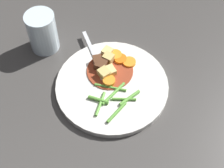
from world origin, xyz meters
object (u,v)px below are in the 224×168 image
at_px(carrot_slice_1, 109,81).
at_px(water_glass, 42,32).
at_px(dinner_plate, 112,86).
at_px(carrot_slice_0, 115,55).
at_px(potato_chunk_1, 110,58).
at_px(meat_chunk_1, 98,61).
at_px(carrot_slice_2, 120,59).
at_px(potato_chunk_0, 104,73).
at_px(potato_chunk_3, 110,71).
at_px(carrot_slice_3, 129,62).
at_px(fork, 95,56).
at_px(meat_chunk_0, 101,65).
at_px(potato_chunk_2, 107,52).

relative_size(carrot_slice_1, water_glass, 0.28).
distance_m(dinner_plate, carrot_slice_0, 0.09).
bearing_deg(potato_chunk_1, meat_chunk_1, 95.96).
xyz_separation_m(carrot_slice_2, water_glass, (0.09, 0.20, 0.03)).
relative_size(carrot_slice_1, potato_chunk_0, 1.12).
relative_size(potato_chunk_0, water_glass, 0.25).
distance_m(potato_chunk_3, water_glass, 0.21).
relative_size(carrot_slice_3, potato_chunk_3, 1.22).
xyz_separation_m(dinner_plate, carrot_slice_0, (0.09, -0.02, 0.01)).
bearing_deg(carrot_slice_2, carrot_slice_0, 39.97).
height_order(dinner_plate, fork, fork).
bearing_deg(carrot_slice_1, carrot_slice_2, -29.48).
bearing_deg(carrot_slice_1, potato_chunk_3, -13.73).
height_order(carrot_slice_3, meat_chunk_0, meat_chunk_0).
xyz_separation_m(carrot_slice_1, potato_chunk_3, (0.03, -0.01, 0.00)).
distance_m(carrot_slice_1, carrot_slice_3, 0.08).
bearing_deg(water_glass, dinner_plate, -134.70).
bearing_deg(carrot_slice_3, potato_chunk_1, 75.26).
bearing_deg(carrot_slice_2, potato_chunk_3, 141.55).
bearing_deg(potato_chunk_1, potato_chunk_2, 16.84).
bearing_deg(carrot_slice_0, carrot_slice_3, -128.74).
relative_size(potato_chunk_3, water_glass, 0.25).
relative_size(dinner_plate, potato_chunk_2, 11.17).
xyz_separation_m(potato_chunk_0, meat_chunk_0, (0.03, 0.00, -0.00)).
bearing_deg(potato_chunk_0, potato_chunk_3, -69.35).
xyz_separation_m(potato_chunk_1, potato_chunk_2, (0.02, 0.01, -0.00)).
distance_m(carrot_slice_1, potato_chunk_2, 0.09).
height_order(carrot_slice_3, fork, carrot_slice_3).
bearing_deg(potato_chunk_2, potato_chunk_1, -163.16).
xyz_separation_m(carrot_slice_3, potato_chunk_0, (-0.03, 0.07, 0.01)).
height_order(carrot_slice_1, potato_chunk_3, potato_chunk_3).
distance_m(carrot_slice_3, meat_chunk_1, 0.08).
distance_m(carrot_slice_0, carrot_slice_2, 0.02).
bearing_deg(carrot_slice_2, dinner_plate, 156.78).
bearing_deg(meat_chunk_1, potato_chunk_2, -46.42).
height_order(carrot_slice_1, meat_chunk_0, meat_chunk_0).
height_order(potato_chunk_0, meat_chunk_0, same).
bearing_deg(potato_chunk_2, water_glass, 67.32).
bearing_deg(carrot_slice_1, dinner_plate, -126.81).
bearing_deg(carrot_slice_2, water_glass, 65.36).
bearing_deg(meat_chunk_0, carrot_slice_3, -85.73).
bearing_deg(carrot_slice_3, carrot_slice_1, 132.49).
distance_m(dinner_plate, meat_chunk_1, 0.08).
relative_size(potato_chunk_2, potato_chunk_3, 0.91).
bearing_deg(carrot_slice_0, fork, 82.08).
bearing_deg(potato_chunk_0, carrot_slice_2, -46.22).
xyz_separation_m(dinner_plate, fork, (0.09, 0.03, 0.01)).
relative_size(dinner_plate, carrot_slice_1, 8.96).
bearing_deg(fork, potato_chunk_1, -118.93).
relative_size(carrot_slice_3, potato_chunk_1, 1.32).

